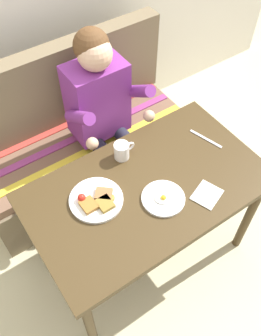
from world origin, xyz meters
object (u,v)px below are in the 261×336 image
object	(u,v)px
coffee_mug	(122,150)
person	(104,109)
table	(147,196)
plate_breakfast	(97,200)
couch	(80,145)
knife	(206,139)
plate_eggs	(163,198)
napkin	(207,195)

from	to	relation	value
coffee_mug	person	bearing A→B (deg)	73.50
table	person	xyz separation A→B (m)	(0.11, 0.59, 0.09)
plate_breakfast	coffee_mug	bearing A→B (deg)	33.16
person	plate_breakfast	xyz separation A→B (m)	(-0.36, -0.52, 0.00)
couch	coffee_mug	xyz separation A→B (m)	(0.00, -0.53, 0.45)
table	knife	bearing A→B (deg)	9.87
table	coffee_mug	world-z (taller)	coffee_mug
coffee_mug	knife	world-z (taller)	coffee_mug
person	plate_breakfast	world-z (taller)	person
plate_breakfast	plate_eggs	bearing A→B (deg)	-31.95
coffee_mug	knife	distance (m)	0.47
coffee_mug	napkin	xyz separation A→B (m)	(0.20, -0.44, -0.05)
plate_breakfast	napkin	size ratio (longest dim) A/B	1.89
couch	napkin	distance (m)	1.07
person	plate_eggs	size ratio (longest dim) A/B	5.76
plate_breakfast	coffee_mug	xyz separation A→B (m)	(0.26, 0.17, 0.04)
couch	plate_breakfast	bearing A→B (deg)	-109.85
couch	napkin	world-z (taller)	couch
plate_breakfast	plate_eggs	distance (m)	0.32
person	napkin	distance (m)	0.80
plate_breakfast	napkin	xyz separation A→B (m)	(0.46, -0.27, -0.01)
knife	coffee_mug	bearing A→B (deg)	144.90
napkin	table	bearing A→B (deg)	135.52
table	knife	distance (m)	0.46
table	couch	bearing A→B (deg)	90.00
couch	coffee_mug	world-z (taller)	couch
table	couch	distance (m)	0.83
person	plate_breakfast	bearing A→B (deg)	-124.59
person	coffee_mug	world-z (taller)	person
table	knife	xyz separation A→B (m)	(0.45, 0.08, 0.08)
couch	plate_breakfast	distance (m)	0.85
table	napkin	distance (m)	0.30
plate_breakfast	coffee_mug	size ratio (longest dim) A/B	2.20
plate_eggs	napkin	xyz separation A→B (m)	(0.19, -0.10, -0.01)
table	plate_breakfast	world-z (taller)	plate_breakfast
plate_breakfast	person	bearing A→B (deg)	55.41
coffee_mug	napkin	size ratio (longest dim) A/B	0.86
person	knife	size ratio (longest dim) A/B	6.06
person	knife	world-z (taller)	person
couch	knife	bearing A→B (deg)	-56.77
plate_eggs	knife	world-z (taller)	plate_eggs
coffee_mug	knife	size ratio (longest dim) A/B	0.59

